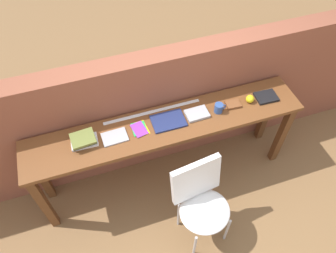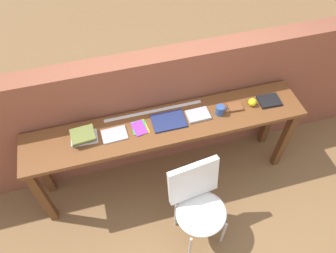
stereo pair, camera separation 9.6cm
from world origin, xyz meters
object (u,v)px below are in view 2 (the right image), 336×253
at_px(chair_white_moulded, 198,202).
at_px(pamphlet_pile_colourful, 140,128).
at_px(mug, 220,110).
at_px(leather_journal_brown, 235,107).
at_px(book_repair_rightmost, 269,101).
at_px(book_stack_leftmost, 83,136).
at_px(sports_ball_small, 252,102).
at_px(book_open_centre, 169,121).
at_px(magazine_cycling, 114,135).

distance_m(chair_white_moulded, pamphlet_pile_colourful, 0.81).
bearing_deg(mug, chair_white_moulded, -122.04).
bearing_deg(leather_journal_brown, pamphlet_pile_colourful, -175.91).
bearing_deg(book_repair_rightmost, chair_white_moulded, -141.87).
xyz_separation_m(mug, leather_journal_brown, (0.16, 0.03, -0.03)).
xyz_separation_m(book_stack_leftmost, sports_ball_small, (1.52, -0.02, -0.00)).
relative_size(pamphlet_pile_colourful, mug, 1.66).
relative_size(leather_journal_brown, book_repair_rightmost, 0.66).
distance_m(chair_white_moulded, book_stack_leftmost, 1.11).
xyz_separation_m(leather_journal_brown, sports_ball_small, (0.16, -0.01, 0.03)).
xyz_separation_m(book_stack_leftmost, mug, (1.20, -0.04, 0.01)).
bearing_deg(book_open_centre, sports_ball_small, -0.33).
distance_m(leather_journal_brown, book_repair_rightmost, 0.33).
height_order(book_open_centre, leather_journal_brown, leather_journal_brown).
bearing_deg(book_repair_rightmost, pamphlet_pile_colourful, -178.17).
xyz_separation_m(chair_white_moulded, mug, (0.38, 0.61, 0.40)).
relative_size(chair_white_moulded, sports_ball_small, 11.98).
bearing_deg(chair_white_moulded, leather_journal_brown, 49.69).
bearing_deg(book_stack_leftmost, pamphlet_pile_colourful, -0.77).
relative_size(chair_white_moulded, mug, 8.10).
relative_size(chair_white_moulded, magazine_cycling, 4.22).
bearing_deg(pamphlet_pile_colourful, chair_white_moulded, -61.71).
xyz_separation_m(book_stack_leftmost, book_open_centre, (0.73, -0.01, -0.03)).
relative_size(chair_white_moulded, book_repair_rightmost, 4.50).
bearing_deg(mug, book_repair_rightmost, 1.64).
xyz_separation_m(chair_white_moulded, leather_journal_brown, (0.54, 0.63, 0.37)).
distance_m(magazine_cycling, mug, 0.95).
xyz_separation_m(book_open_centre, sports_ball_small, (0.78, -0.01, 0.03)).
relative_size(pamphlet_pile_colourful, book_open_centre, 0.63).
bearing_deg(leather_journal_brown, magazine_cycling, -174.83).
height_order(magazine_cycling, pamphlet_pile_colourful, magazine_cycling).
relative_size(book_stack_leftmost, leather_journal_brown, 1.73).
relative_size(book_open_centre, sports_ball_small, 3.91).
height_order(pamphlet_pile_colourful, leather_journal_brown, leather_journal_brown).
relative_size(magazine_cycling, leather_journal_brown, 1.63).
distance_m(magazine_cycling, pamphlet_pile_colourful, 0.22).
relative_size(chair_white_moulded, pamphlet_pile_colourful, 4.90).
distance_m(pamphlet_pile_colourful, mug, 0.73).
distance_m(mug, sports_ball_small, 0.32).
distance_m(book_stack_leftmost, leather_journal_brown, 1.36).
xyz_separation_m(book_open_centre, mug, (0.46, -0.03, 0.04)).
height_order(pamphlet_pile_colourful, mug, mug).
relative_size(pamphlet_pile_colourful, leather_journal_brown, 1.40).
bearing_deg(sports_ball_small, book_open_centre, 179.03).
xyz_separation_m(leather_journal_brown, book_repair_rightmost, (0.33, -0.01, -0.00)).
distance_m(mug, leather_journal_brown, 0.16).
bearing_deg(magazine_cycling, pamphlet_pile_colourful, 3.29).
distance_m(magazine_cycling, book_open_centre, 0.48).
bearing_deg(magazine_cycling, book_open_centre, 0.69).
bearing_deg(book_stack_leftmost, sports_ball_small, -0.70).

